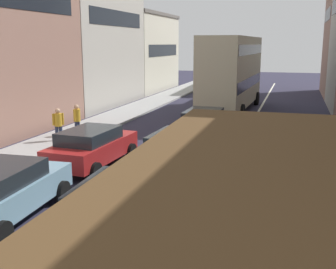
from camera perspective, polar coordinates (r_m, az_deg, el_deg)
name	(u,v)px	position (r m, az deg, el deg)	size (l,w,h in m)	color
sidewalk_left	(97,125)	(24.14, -9.74, 1.31)	(2.60, 64.00, 0.14)	#A1A1A1
lane_stripe_left	(181,131)	(22.39, 1.79, 0.46)	(0.16, 60.00, 0.01)	silver
lane_stripe_right	(245,135)	(21.77, 10.46, -0.08)	(0.16, 60.00, 0.01)	silver
building_row_left	(23,31)	(27.51, -19.19, 13.21)	(7.20, 43.90, 12.51)	beige
sedan_centre_lane_second	(119,209)	(10.04, -6.78, -10.04)	(2.22, 4.38, 1.49)	#19592D
wagon_left_lane_second	(3,191)	(11.95, -21.67, -7.16)	(2.25, 4.39, 1.49)	#759EB7
hatchback_centre_lane_third	(178,150)	(15.18, 1.34, -2.20)	(2.23, 4.38, 1.49)	#194C8C
sedan_left_lane_third	(92,146)	(16.05, -10.35, -1.60)	(2.24, 4.39, 1.49)	#A51E1E
coupe_centre_lane_fourth	(204,124)	(20.33, 4.90, 1.48)	(2.08, 4.31, 1.49)	gray
sedan_right_lane_behind_truck	(274,178)	(12.50, 14.31, -5.80)	(2.28, 4.41, 1.49)	beige
bus_mid_queue_primary	(232,70)	(28.98, 8.76, 8.67)	(3.13, 10.60, 5.06)	#BFB793
bus_far_queue_secondary	(220,73)	(42.61, 7.09, 8.40)	(3.16, 10.60, 2.90)	#BFB793
pedestrian_near_kerb	(58,123)	(20.18, -14.76, 1.47)	(0.43, 0.39, 1.66)	#262D47
pedestrian_mid_sidewalk	(77,119)	(21.23, -12.33, 2.11)	(0.34, 0.54, 1.66)	#262D47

